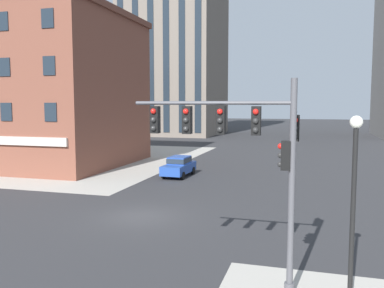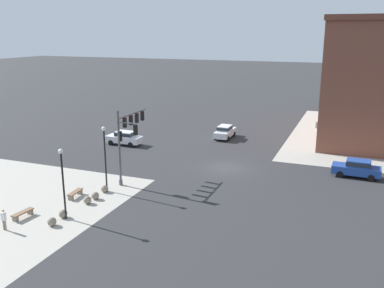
% 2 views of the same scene
% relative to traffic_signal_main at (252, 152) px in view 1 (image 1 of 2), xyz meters
% --- Properties ---
extents(ground_plane, '(320.00, 320.00, 0.00)m').
position_rel_traffic_signal_main_xyz_m(ground_plane, '(-7.01, 7.14, -4.58)').
color(ground_plane, '#2D2D30').
extents(sidewalk_far_corner, '(32.00, 32.00, 0.02)m').
position_rel_traffic_signal_main_xyz_m(sidewalk_far_corner, '(-27.01, 27.14, -4.58)').
color(sidewalk_far_corner, '#A8A399').
rests_on(sidewalk_far_corner, ground).
extents(traffic_signal_main, '(5.29, 2.09, 6.85)m').
position_rel_traffic_signal_main_xyz_m(traffic_signal_main, '(0.00, 0.00, 0.00)').
color(traffic_signal_main, '#4C4C51').
rests_on(traffic_signal_main, ground).
extents(street_lamp_corner_near, '(0.36, 0.36, 5.75)m').
position_rel_traffic_signal_main_xyz_m(street_lamp_corner_near, '(2.99, -0.52, -1.00)').
color(street_lamp_corner_near, black).
rests_on(street_lamp_corner_near, ground).
extents(car_main_northbound_far, '(1.98, 4.45, 1.68)m').
position_rel_traffic_signal_main_xyz_m(car_main_northbound_far, '(-8.88, 19.62, -3.66)').
color(car_main_northbound_far, '#23479E').
rests_on(car_main_northbound_far, ground).
extents(storefront_block_near_corner, '(25.98, 16.00, 15.20)m').
position_rel_traffic_signal_main_xyz_m(storefront_block_near_corner, '(-28.75, 22.94, 3.03)').
color(storefront_block_near_corner, brown).
rests_on(storefront_block_near_corner, ground).
extents(residential_tower_skyline_left, '(18.51, 20.28, 49.78)m').
position_rel_traffic_signal_main_xyz_m(residential_tower_skyline_left, '(-25.42, 68.00, 20.33)').
color(residential_tower_skyline_left, '#70665B').
rests_on(residential_tower_skyline_left, ground).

